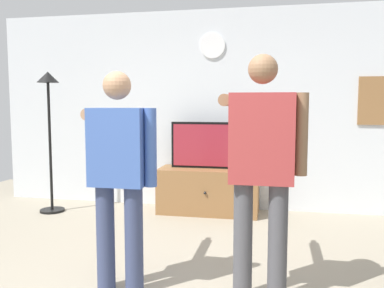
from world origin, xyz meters
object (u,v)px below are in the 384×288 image
at_px(wall_clock, 213,46).
at_px(person_standing_nearer_couch, 261,161).
at_px(tv_stand, 209,191).
at_px(person_standing_nearer_lamp, 119,169).
at_px(television, 209,145).
at_px(floor_lamp, 49,112).

bearing_deg(wall_clock, person_standing_nearer_couch, -73.58).
distance_m(tv_stand, person_standing_nearer_lamp, 2.48).
bearing_deg(television, person_standing_nearer_couch, -71.98).
xyz_separation_m(person_standing_nearer_lamp, person_standing_nearer_couch, (1.06, 0.08, 0.07)).
bearing_deg(floor_lamp, person_standing_nearer_couch, -34.35).
bearing_deg(person_standing_nearer_lamp, person_standing_nearer_couch, 4.10).
bearing_deg(floor_lamp, person_standing_nearer_lamp, -48.65).
bearing_deg(person_standing_nearer_couch, tv_stand, 108.36).
xyz_separation_m(wall_clock, person_standing_nearer_lamp, (-0.30, -2.66, -1.26)).
distance_m(television, wall_clock, 1.34).
bearing_deg(television, wall_clock, 90.00).
relative_size(television, floor_lamp, 0.55).
relative_size(tv_stand, person_standing_nearer_couch, 0.73).
relative_size(wall_clock, person_standing_nearer_couch, 0.19).
height_order(tv_stand, person_standing_nearer_lamp, person_standing_nearer_lamp).
bearing_deg(wall_clock, television, -90.00).
xyz_separation_m(television, person_standing_nearer_lamp, (-0.30, -2.42, 0.06)).
height_order(tv_stand, person_standing_nearer_couch, person_standing_nearer_couch).
bearing_deg(person_standing_nearer_couch, wall_clock, 106.42).
xyz_separation_m(tv_stand, person_standing_nearer_lamp, (-0.30, -2.37, 0.66)).
distance_m(person_standing_nearer_lamp, person_standing_nearer_couch, 1.06).
bearing_deg(floor_lamp, tv_stand, 10.06).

